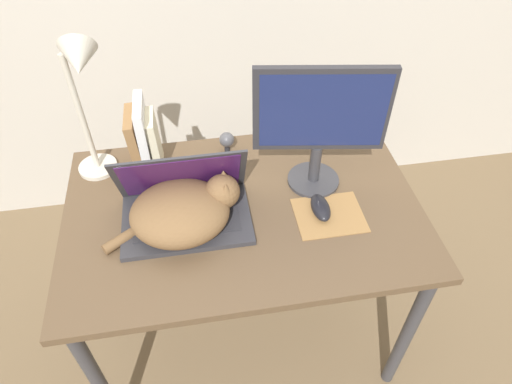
% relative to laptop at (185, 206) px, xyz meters
% --- Properties ---
extents(desk, '(1.13, 0.74, 0.74)m').
position_rel_laptop_xyz_m(desk, '(0.18, 0.01, -0.13)').
color(desk, brown).
rests_on(desk, ground_plane).
extents(laptop, '(0.39, 0.26, 0.25)m').
position_rel_laptop_xyz_m(laptop, '(0.00, 0.00, 0.00)').
color(laptop, '#2D2D33').
rests_on(laptop, desk).
extents(cat, '(0.42, 0.26, 0.15)m').
position_rel_laptop_xyz_m(cat, '(-0.00, -0.04, 0.02)').
color(cat, brown).
rests_on(cat, desk).
extents(external_monitor, '(0.40, 0.17, 0.43)m').
position_rel_laptop_xyz_m(external_monitor, '(0.43, 0.09, 0.20)').
color(external_monitor, '#333338').
rests_on(external_monitor, desk).
extents(mousepad, '(0.21, 0.18, 0.00)m').
position_rel_laptop_xyz_m(mousepad, '(0.44, -0.07, -0.05)').
color(mousepad, olive).
rests_on(mousepad, desk).
extents(computer_mouse, '(0.06, 0.11, 0.04)m').
position_rel_laptop_xyz_m(computer_mouse, '(0.42, -0.05, -0.03)').
color(computer_mouse, black).
rests_on(computer_mouse, mousepad).
extents(book_row, '(0.10, 0.16, 0.26)m').
position_rel_laptop_xyz_m(book_row, '(-0.11, 0.26, 0.07)').
color(book_row, olive).
rests_on(book_row, desk).
extents(desk_lamp, '(0.17, 0.17, 0.50)m').
position_rel_laptop_xyz_m(desk_lamp, '(-0.25, 0.25, 0.29)').
color(desk_lamp, beige).
rests_on(desk_lamp, desk).
extents(webcam, '(0.05, 0.05, 0.08)m').
position_rel_laptop_xyz_m(webcam, '(0.16, 0.30, 0.00)').
color(webcam, '#232328').
rests_on(webcam, desk).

